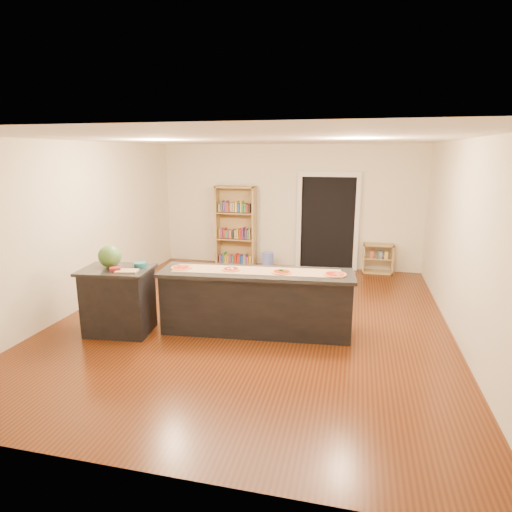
% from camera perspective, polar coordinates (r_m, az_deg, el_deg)
% --- Properties ---
extents(room, '(6.00, 7.00, 2.80)m').
position_cam_1_polar(room, '(6.55, -0.40, 3.01)').
color(room, beige).
rests_on(room, ground).
extents(doorway, '(1.40, 0.09, 2.21)m').
position_cam_1_polar(doorway, '(9.84, 9.55, 5.20)').
color(doorway, black).
rests_on(doorway, room).
extents(kitchen_island, '(2.82, 0.76, 0.93)m').
position_cam_1_polar(kitchen_island, '(6.34, 0.02, -6.07)').
color(kitchen_island, black).
rests_on(kitchen_island, ground).
extents(side_counter, '(0.99, 0.72, 0.98)m').
position_cam_1_polar(side_counter, '(6.62, -17.84, -5.65)').
color(side_counter, black).
rests_on(side_counter, ground).
extents(bookshelf, '(0.93, 0.33, 1.86)m').
position_cam_1_polar(bookshelf, '(10.06, -2.72, 4.00)').
color(bookshelf, tan).
rests_on(bookshelf, ground).
extents(low_shelf, '(0.66, 0.28, 0.66)m').
position_cam_1_polar(low_shelf, '(9.84, 15.93, -0.31)').
color(low_shelf, tan).
rests_on(low_shelf, ground).
extents(waste_bin, '(0.26, 0.26, 0.39)m').
position_cam_1_polar(waste_bin, '(9.83, 1.57, -0.62)').
color(waste_bin, '#6074D6').
rests_on(waste_bin, ground).
extents(kraft_paper, '(2.47, 0.66, 0.00)m').
position_cam_1_polar(kraft_paper, '(6.23, 0.06, -1.96)').
color(kraft_paper, '#A67D55').
rests_on(kraft_paper, kitchen_island).
extents(watermelon, '(0.33, 0.33, 0.33)m').
position_cam_1_polar(watermelon, '(6.55, -18.92, -0.03)').
color(watermelon, '#144214').
rests_on(watermelon, side_counter).
extents(cutting_board, '(0.33, 0.25, 0.02)m').
position_cam_1_polar(cutting_board, '(6.26, -16.83, -1.92)').
color(cutting_board, tan).
rests_on(cutting_board, side_counter).
extents(package_red, '(0.18, 0.16, 0.05)m').
position_cam_1_polar(package_red, '(6.34, -18.25, -1.68)').
color(package_red, maroon).
rests_on(package_red, side_counter).
extents(package_teal, '(0.18, 0.18, 0.07)m').
position_cam_1_polar(package_teal, '(6.46, -15.16, -1.13)').
color(package_teal, '#195966').
rests_on(package_teal, side_counter).
extents(pizza_a, '(0.31, 0.31, 0.02)m').
position_cam_1_polar(pizza_a, '(6.46, -9.89, -1.51)').
color(pizza_a, tan).
rests_on(pizza_a, kitchen_island).
extents(pizza_b, '(0.26, 0.26, 0.02)m').
position_cam_1_polar(pizza_b, '(6.28, -3.35, -1.77)').
color(pizza_b, tan).
rests_on(pizza_b, kitchen_island).
extents(pizza_c, '(0.29, 0.29, 0.02)m').
position_cam_1_polar(pizza_c, '(6.13, 3.45, -2.14)').
color(pizza_c, tan).
rests_on(pizza_c, kitchen_island).
extents(pizza_d, '(0.31, 0.31, 0.02)m').
position_cam_1_polar(pizza_d, '(6.11, 10.48, -2.41)').
color(pizza_d, tan).
rests_on(pizza_d, kitchen_island).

